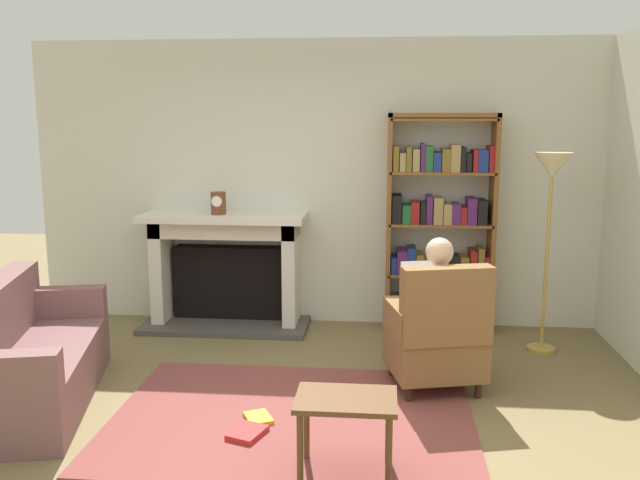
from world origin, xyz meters
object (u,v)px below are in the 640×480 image
armchair_reading (438,335)px  seated_reader (433,304)px  sofa_floral (27,360)px  mantel_clock (218,203)px  bookshelf (440,227)px  fireplace (227,266)px  floor_lamp (551,184)px  side_table (346,410)px

armchair_reading → seated_reader: size_ratio=0.85×
seated_reader → sofa_floral: (-2.83, -0.62, -0.30)m
mantel_clock → bookshelf: bearing=3.8°
mantel_clock → sofa_floral: 2.24m
mantel_clock → seated_reader: (1.90, -1.22, -0.58)m
fireplace → seated_reader: 2.29m
sofa_floral → floor_lamp: (3.82, 1.46, 1.12)m
sofa_floral → floor_lamp: floor_lamp is taller
mantel_clock → sofa_floral: bearing=-116.6°
bookshelf → floor_lamp: bearing=-31.2°
mantel_clock → side_table: bearing=-62.7°
mantel_clock → bookshelf: (2.05, 0.14, -0.22)m
armchair_reading → seated_reader: (-0.03, 0.11, 0.20)m
fireplace → floor_lamp: size_ratio=0.92×
fireplace → mantel_clock: bearing=-111.6°
mantel_clock → seated_reader: bearing=-32.6°
side_table → sofa_floral: bearing=161.6°
armchair_reading → bookshelf: bearing=-108.4°
armchair_reading → sofa_floral: 2.90m
sofa_floral → mantel_clock: bearing=-40.1°
mantel_clock → bookshelf: bookshelf is taller
fireplace → bookshelf: bookshelf is taller
fireplace → armchair_reading: fireplace is taller
fireplace → side_table: bearing=-64.3°
bookshelf → side_table: size_ratio=3.61×
mantel_clock → sofa_floral: mantel_clock is taller
bookshelf → floor_lamp: size_ratio=1.19×
sofa_floral → seated_reader: bearing=-91.1°
mantel_clock → seated_reader: 2.33m
fireplace → floor_lamp: floor_lamp is taller
mantel_clock → armchair_reading: (1.93, -1.33, -0.77)m
fireplace → floor_lamp: 3.03m
mantel_clock → fireplace: bearing=68.4°
mantel_clock → side_table: mantel_clock is taller
armchair_reading → side_table: armchair_reading is taller
armchair_reading → seated_reader: seated_reader is taller
seated_reader → side_table: bearing=53.7°
armchair_reading → side_table: bearing=50.9°
bookshelf → mantel_clock: bearing=-176.2°
sofa_floral → armchair_reading: bearing=-93.4°
floor_lamp → armchair_reading: bearing=-135.4°
mantel_clock → side_table: size_ratio=0.37×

